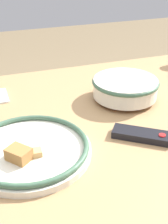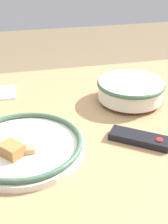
% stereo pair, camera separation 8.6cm
% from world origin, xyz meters
% --- Properties ---
extents(dining_table, '(1.42, 0.87, 0.74)m').
position_xyz_m(dining_table, '(0.00, 0.00, 0.66)').
color(dining_table, tan).
rests_on(dining_table, ground_plane).
extents(noodle_bowl, '(0.22, 0.22, 0.07)m').
position_xyz_m(noodle_bowl, '(-0.06, -0.09, 0.78)').
color(noodle_bowl, silver).
rests_on(noodle_bowl, dining_table).
extents(food_plate, '(0.32, 0.32, 0.05)m').
position_xyz_m(food_plate, '(0.31, 0.12, 0.75)').
color(food_plate, silver).
rests_on(food_plate, dining_table).
extents(tv_remote, '(0.16, 0.14, 0.02)m').
position_xyz_m(tv_remote, '(0.00, 0.15, 0.75)').
color(tv_remote, black).
rests_on(tv_remote, dining_table).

